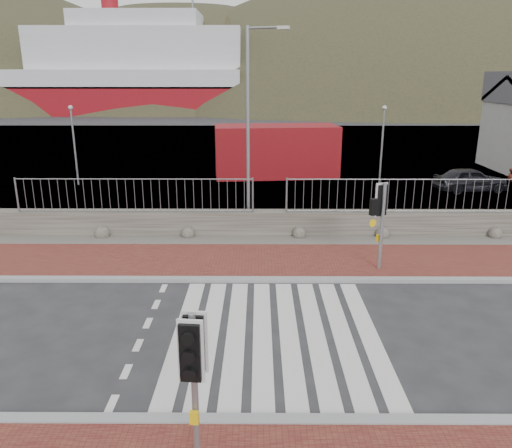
{
  "coord_description": "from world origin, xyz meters",
  "views": [
    {
      "loc": [
        -0.38,
        -10.07,
        5.63
      ],
      "look_at": [
        -0.46,
        3.0,
        1.7
      ],
      "focal_mm": 35.0,
      "sensor_mm": 36.0,
      "label": 1
    }
  ],
  "objects_px": {
    "traffic_signal_near": "(194,360)",
    "car_a": "(470,180)",
    "ferry": "(98,76)",
    "streetlight": "(251,120)",
    "traffic_signal_far": "(382,208)",
    "shipping_container": "(276,151)"
  },
  "relations": [
    {
      "from": "ferry",
      "to": "streetlight",
      "type": "distance_m",
      "value": 64.48
    },
    {
      "from": "traffic_signal_far",
      "to": "car_a",
      "type": "distance_m",
      "value": 12.78
    },
    {
      "from": "traffic_signal_near",
      "to": "traffic_signal_far",
      "type": "xyz_separation_m",
      "value": [
        4.46,
        7.77,
        0.12
      ]
    },
    {
      "from": "streetlight",
      "to": "traffic_signal_near",
      "type": "bearing_deg",
      "value": -75.86
    },
    {
      "from": "ferry",
      "to": "car_a",
      "type": "relative_size",
      "value": 14.12
    },
    {
      "from": "traffic_signal_near",
      "to": "ferry",
      "type": "bearing_deg",
      "value": 113.5
    },
    {
      "from": "ferry",
      "to": "traffic_signal_near",
      "type": "relative_size",
      "value": 19.8
    },
    {
      "from": "ferry",
      "to": "traffic_signal_far",
      "type": "relative_size",
      "value": 18.65
    },
    {
      "from": "shipping_container",
      "to": "traffic_signal_near",
      "type": "bearing_deg",
      "value": -100.42
    },
    {
      "from": "car_a",
      "to": "streetlight",
      "type": "bearing_deg",
      "value": 113.49
    },
    {
      "from": "traffic_signal_far",
      "to": "shipping_container",
      "type": "bearing_deg",
      "value": -103.94
    },
    {
      "from": "traffic_signal_far",
      "to": "traffic_signal_near",
      "type": "bearing_deg",
      "value": 36.21
    },
    {
      "from": "ferry",
      "to": "car_a",
      "type": "height_order",
      "value": "ferry"
    },
    {
      "from": "traffic_signal_near",
      "to": "car_a",
      "type": "xyz_separation_m",
      "value": [
        11.45,
        18.38,
        -1.22
      ]
    },
    {
      "from": "ferry",
      "to": "traffic_signal_near",
      "type": "bearing_deg",
      "value": -71.99
    },
    {
      "from": "ferry",
      "to": "car_a",
      "type": "distance_m",
      "value": 63.99
    },
    {
      "from": "ferry",
      "to": "car_a",
      "type": "xyz_separation_m",
      "value": [
        34.82,
        -53.48,
        -4.76
      ]
    },
    {
      "from": "streetlight",
      "to": "ferry",
      "type": "bearing_deg",
      "value": 128.98
    },
    {
      "from": "streetlight",
      "to": "car_a",
      "type": "height_order",
      "value": "streetlight"
    },
    {
      "from": "traffic_signal_far",
      "to": "shipping_container",
      "type": "xyz_separation_m",
      "value": [
        -2.58,
        14.62,
        -0.51
      ]
    },
    {
      "from": "streetlight",
      "to": "car_a",
      "type": "distance_m",
      "value": 13.02
    },
    {
      "from": "ferry",
      "to": "streetlight",
      "type": "bearing_deg",
      "value": -68.15
    }
  ]
}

